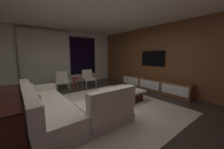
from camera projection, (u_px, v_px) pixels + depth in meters
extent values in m
plane|color=#332B26|center=(97.00, 108.00, 3.57)|extent=(9.20, 9.20, 0.00)
cube|color=silver|center=(58.00, 58.00, 6.22)|extent=(6.60, 0.12, 2.70)
cube|color=black|center=(83.00, 56.00, 6.95)|extent=(1.52, 0.02, 2.02)
cube|color=black|center=(83.00, 56.00, 6.93)|extent=(1.40, 0.03, 1.90)
cube|color=beige|center=(47.00, 59.00, 5.75)|extent=(2.10, 0.12, 2.60)
cube|color=brown|center=(159.00, 58.00, 5.23)|extent=(0.12, 7.80, 2.70)
plane|color=silver|center=(95.00, 7.00, 3.16)|extent=(8.20, 8.20, 0.00)
cube|color=beige|center=(109.00, 105.00, 3.71)|extent=(3.20, 3.80, 0.01)
cube|color=#B1A997|center=(49.00, 116.00, 2.87)|extent=(0.90, 2.50, 0.18)
cube|color=beige|center=(48.00, 108.00, 2.84)|extent=(0.86, 2.42, 0.24)
cube|color=beige|center=(28.00, 97.00, 2.58)|extent=(0.20, 2.50, 0.40)
cube|color=beige|center=(39.00, 88.00, 3.71)|extent=(0.90, 0.20, 0.18)
cube|color=#B1A997|center=(103.00, 117.00, 2.85)|extent=(1.10, 0.90, 0.18)
cube|color=beige|center=(103.00, 108.00, 2.82)|extent=(1.07, 0.86, 0.24)
cube|color=beige|center=(113.00, 99.00, 2.49)|extent=(1.10, 0.20, 0.40)
cube|color=beige|center=(32.00, 92.00, 3.09)|extent=(0.10, 0.36, 0.36)
cube|color=#B2A893|center=(37.00, 102.00, 2.43)|extent=(0.10, 0.36, 0.36)
cube|color=#3C1915|center=(121.00, 96.00, 4.16)|extent=(1.00, 1.00, 0.30)
cube|color=white|center=(121.00, 90.00, 4.13)|extent=(1.16, 1.16, 0.06)
cube|color=#38D19F|center=(121.00, 88.00, 4.23)|extent=(0.23, 0.20, 0.02)
cube|color=#A23B72|center=(121.00, 88.00, 4.20)|extent=(0.25, 0.17, 0.02)
cube|color=#BB463E|center=(121.00, 87.00, 4.22)|extent=(0.26, 0.17, 0.02)
cube|color=gold|center=(121.00, 86.00, 4.19)|extent=(0.24, 0.20, 0.03)
cylinder|color=#B2ADA0|center=(96.00, 83.00, 5.93)|extent=(0.04, 0.04, 0.36)
cylinder|color=#B2ADA0|center=(86.00, 84.00, 5.68)|extent=(0.04, 0.04, 0.36)
cylinder|color=#B2ADA0|center=(92.00, 81.00, 6.35)|extent=(0.04, 0.04, 0.36)
cylinder|color=#B2ADA0|center=(83.00, 82.00, 6.09)|extent=(0.04, 0.04, 0.36)
cube|color=beige|center=(89.00, 79.00, 5.98)|extent=(0.59, 0.60, 0.08)
cube|color=beige|center=(87.00, 74.00, 6.15)|extent=(0.49, 0.12, 0.38)
cylinder|color=#B2ADA0|center=(69.00, 86.00, 5.27)|extent=(0.04, 0.04, 0.36)
cylinder|color=#B2ADA0|center=(57.00, 88.00, 5.06)|extent=(0.04, 0.04, 0.36)
cylinder|color=#B2ADA0|center=(68.00, 84.00, 5.71)|extent=(0.04, 0.04, 0.36)
cylinder|color=#B2ADA0|center=(56.00, 85.00, 5.50)|extent=(0.04, 0.04, 0.36)
cube|color=beige|center=(62.00, 82.00, 5.36)|extent=(0.64, 0.65, 0.08)
cube|color=beige|center=(62.00, 76.00, 5.53)|extent=(0.49, 0.17, 0.38)
cylinder|color=red|center=(73.00, 83.00, 5.71)|extent=(0.03, 0.03, 0.46)
cylinder|color=red|center=(78.00, 82.00, 5.83)|extent=(0.03, 0.03, 0.46)
cylinder|color=red|center=(75.00, 82.00, 5.85)|extent=(0.03, 0.03, 0.46)
cylinder|color=red|center=(75.00, 78.00, 5.74)|extent=(0.32, 0.32, 0.02)
cube|color=brown|center=(152.00, 84.00, 5.30)|extent=(0.44, 3.10, 0.52)
cube|color=white|center=(174.00, 90.00, 4.34)|extent=(0.02, 0.93, 0.33)
cube|color=white|center=(149.00, 85.00, 5.16)|extent=(0.02, 0.93, 0.33)
cube|color=white|center=(130.00, 81.00, 5.97)|extent=(0.02, 0.93, 0.33)
cube|color=black|center=(171.00, 92.00, 4.63)|extent=(0.33, 0.68, 0.19)
cube|color=#4480BF|center=(178.00, 94.00, 4.43)|extent=(0.03, 0.04, 0.18)
cube|color=#504542|center=(176.00, 94.00, 4.49)|extent=(0.03, 0.04, 0.16)
cube|color=#74C8C9|center=(174.00, 94.00, 4.55)|extent=(0.03, 0.04, 0.14)
cube|color=#8256BF|center=(172.00, 93.00, 4.60)|extent=(0.03, 0.04, 0.17)
cube|color=#D37EC6|center=(170.00, 93.00, 4.66)|extent=(0.03, 0.04, 0.15)
cube|color=#4FD594|center=(168.00, 92.00, 4.72)|extent=(0.03, 0.04, 0.18)
cube|color=#A46E48|center=(166.00, 91.00, 4.78)|extent=(0.03, 0.04, 0.19)
cube|color=#D446C7|center=(164.00, 91.00, 4.83)|extent=(0.03, 0.04, 0.19)
cube|color=black|center=(153.00, 58.00, 5.36)|extent=(0.04, 1.11, 0.64)
cube|color=black|center=(153.00, 58.00, 5.36)|extent=(0.05, 1.07, 0.60)
cube|color=#3C1915|center=(7.00, 97.00, 2.29)|extent=(0.40, 2.10, 0.04)
cube|color=#3C1915|center=(11.00, 126.00, 2.38)|extent=(0.38, 2.04, 0.03)
cube|color=#3C1915|center=(7.00, 146.00, 1.54)|extent=(0.40, 0.04, 0.74)
cube|color=#3C1915|center=(11.00, 100.00, 3.15)|extent=(0.40, 0.04, 0.74)
cube|color=#3C1915|center=(10.00, 115.00, 2.35)|extent=(0.38, 0.03, 0.74)
cube|color=white|center=(9.00, 143.00, 1.72)|extent=(0.18, 0.04, 0.26)
cube|color=silver|center=(10.00, 135.00, 1.90)|extent=(0.18, 0.04, 0.24)
cube|color=silver|center=(10.00, 128.00, 2.09)|extent=(0.18, 0.04, 0.23)
cube|color=silver|center=(10.00, 122.00, 2.27)|extent=(0.18, 0.04, 0.25)
cube|color=white|center=(10.00, 118.00, 2.45)|extent=(0.18, 0.04, 0.22)
cube|color=silver|center=(11.00, 113.00, 2.64)|extent=(0.18, 0.04, 0.24)
cube|color=silver|center=(10.00, 109.00, 2.82)|extent=(0.18, 0.04, 0.25)
cube|color=silver|center=(11.00, 106.00, 3.01)|extent=(0.18, 0.04, 0.24)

